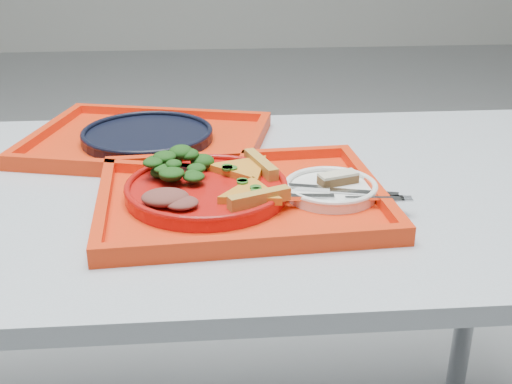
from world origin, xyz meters
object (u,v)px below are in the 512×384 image
at_px(tray_main, 241,201).
at_px(tray_far, 148,143).
at_px(navy_plate, 148,137).
at_px(dinner_plate, 207,191).
at_px(dessert_bar, 338,178).

relative_size(tray_main, tray_far, 1.00).
bearing_deg(tray_far, navy_plate, -166.26).
bearing_deg(dinner_plate, dessert_bar, 1.13).
distance_m(dinner_plate, navy_plate, 0.31).
bearing_deg(tray_main, dessert_bar, 1.51).
bearing_deg(dessert_bar, navy_plate, 121.54).
xyz_separation_m(dinner_plate, dessert_bar, (0.21, 0.00, 0.01)).
bearing_deg(tray_main, tray_far, 116.30).
relative_size(tray_far, dessert_bar, 6.48).
bearing_deg(navy_plate, tray_far, 0.00).
relative_size(tray_main, dessert_bar, 6.48).
xyz_separation_m(tray_main, navy_plate, (-0.17, 0.30, 0.01)).
height_order(tray_far, navy_plate, navy_plate).
xyz_separation_m(tray_far, dinner_plate, (0.12, -0.29, 0.02)).
relative_size(dinner_plate, navy_plate, 1.00).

